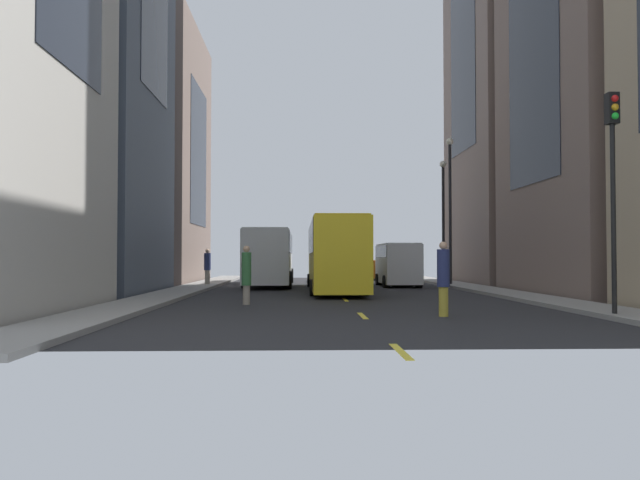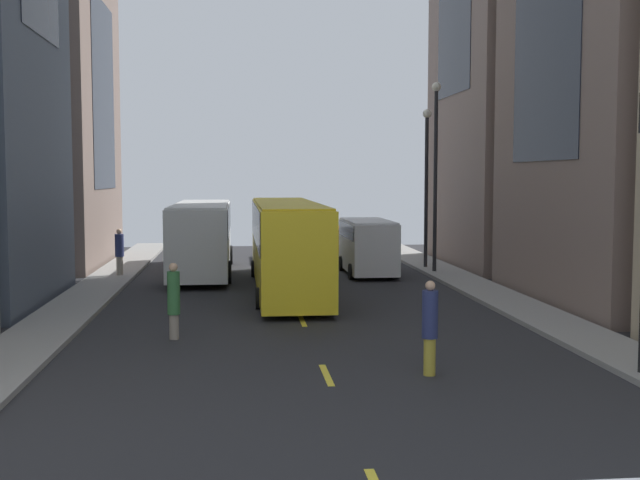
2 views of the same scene
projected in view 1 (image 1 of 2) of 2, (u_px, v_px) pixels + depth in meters
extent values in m
plane|color=#28282B|center=(336.00, 291.00, 32.43)|extent=(41.53, 41.53, 0.00)
cube|color=gray|center=(187.00, 289.00, 32.18)|extent=(2.05, 44.00, 0.15)
cube|color=gray|center=(481.00, 289.00, 32.68)|extent=(2.05, 44.00, 0.15)
cube|color=yellow|center=(401.00, 351.00, 11.45)|extent=(0.16, 2.00, 0.01)
cube|color=yellow|center=(363.00, 316.00, 18.44)|extent=(0.16, 2.00, 0.01)
cube|color=yellow|center=(345.00, 300.00, 25.44)|extent=(0.16, 2.00, 0.01)
cube|color=yellow|center=(336.00, 291.00, 32.43)|extent=(0.16, 2.00, 0.01)
cube|color=yellow|center=(329.00, 285.00, 39.42)|extent=(0.16, 2.00, 0.01)
cube|color=yellow|center=(325.00, 281.00, 46.42)|extent=(0.16, 2.00, 0.01)
cube|color=yellow|center=(322.00, 277.00, 53.41)|extent=(0.16, 2.00, 0.01)
cube|color=#7A665B|center=(150.00, 156.00, 43.06)|extent=(6.73, 11.93, 17.69)
cube|color=#1E232D|center=(150.00, 156.00, 43.06)|extent=(6.79, 6.56, 9.73)
cube|color=#7A665B|center=(613.00, 49.00, 28.94)|extent=(7.72, 11.09, 23.02)
cube|color=#1E232D|center=(613.00, 49.00, 28.94)|extent=(7.80, 6.10, 12.66)
cube|color=silver|center=(270.00, 257.00, 38.35)|extent=(2.55, 12.19, 3.00)
cube|color=black|center=(270.00, 243.00, 38.37)|extent=(2.60, 11.21, 1.20)
cube|color=beige|center=(270.00, 232.00, 38.39)|extent=(2.45, 11.70, 0.08)
cylinder|color=black|center=(255.00, 276.00, 42.05)|extent=(0.46, 1.00, 1.00)
cylinder|color=black|center=(290.00, 276.00, 42.12)|extent=(0.46, 1.00, 1.00)
cylinder|color=black|center=(246.00, 280.00, 34.50)|extent=(0.46, 1.00, 1.00)
cylinder|color=black|center=(288.00, 280.00, 34.57)|extent=(0.46, 1.00, 1.00)
cube|color=yellow|center=(334.00, 255.00, 32.38)|extent=(2.45, 14.30, 3.30)
cube|color=black|center=(334.00, 239.00, 32.41)|extent=(2.50, 13.15, 1.48)
cube|color=gold|center=(334.00, 223.00, 32.43)|extent=(2.35, 13.72, 0.08)
cylinder|color=black|center=(311.00, 280.00, 36.73)|extent=(0.44, 0.76, 0.76)
cylinder|color=black|center=(349.00, 280.00, 36.81)|extent=(0.44, 0.76, 0.76)
cylinder|color=black|center=(314.00, 288.00, 27.88)|extent=(0.44, 0.76, 0.76)
cylinder|color=black|center=(364.00, 288.00, 27.95)|extent=(0.44, 0.76, 0.76)
cube|color=white|center=(398.00, 264.00, 37.27)|extent=(2.05, 5.42, 2.30)
cube|color=black|center=(398.00, 252.00, 37.29)|extent=(2.09, 4.99, 0.69)
cube|color=silver|center=(398.00, 244.00, 37.31)|extent=(1.97, 5.20, 0.08)
cylinder|color=black|center=(379.00, 279.00, 38.89)|extent=(0.37, 0.72, 0.72)
cylinder|color=black|center=(409.00, 279.00, 38.95)|extent=(0.37, 0.72, 0.72)
cylinder|color=black|center=(386.00, 281.00, 35.54)|extent=(0.37, 0.72, 0.72)
cylinder|color=black|center=(419.00, 281.00, 35.60)|extent=(0.37, 0.72, 0.72)
cube|color=orange|center=(373.00, 269.00, 48.26)|extent=(1.85, 4.56, 1.27)
cube|color=black|center=(373.00, 265.00, 48.26)|extent=(1.89, 4.19, 0.53)
cube|color=#BE6115|center=(373.00, 261.00, 48.27)|extent=(1.78, 4.38, 0.08)
cylinder|color=black|center=(361.00, 275.00, 49.63)|extent=(0.33, 0.62, 0.62)
cylinder|color=black|center=(382.00, 275.00, 49.68)|extent=(0.33, 0.62, 0.62)
cylinder|color=black|center=(364.00, 276.00, 46.80)|extent=(0.33, 0.62, 0.62)
cylinder|color=black|center=(387.00, 276.00, 46.86)|extent=(0.33, 0.62, 0.62)
cube|color=black|center=(339.00, 269.00, 44.52)|extent=(1.85, 4.77, 1.41)
cube|color=black|center=(339.00, 264.00, 44.53)|extent=(1.88, 4.39, 0.59)
cube|color=black|center=(339.00, 259.00, 44.55)|extent=(1.77, 4.58, 0.08)
cylinder|color=black|center=(327.00, 277.00, 45.96)|extent=(0.33, 0.62, 0.62)
cylinder|color=black|center=(349.00, 277.00, 46.01)|extent=(0.33, 0.62, 0.62)
cylinder|color=black|center=(329.00, 278.00, 43.00)|extent=(0.33, 0.62, 0.62)
cylinder|color=black|center=(353.00, 278.00, 43.06)|extent=(0.33, 0.62, 0.62)
cylinder|color=gold|center=(443.00, 302.00, 18.29)|extent=(0.28, 0.28, 0.88)
cylinder|color=navy|center=(443.00, 268.00, 18.32)|extent=(0.37, 0.37, 1.11)
sphere|color=tan|center=(443.00, 245.00, 18.34)|extent=(0.23, 0.23, 0.23)
cylinder|color=gray|center=(246.00, 295.00, 22.85)|extent=(0.27, 0.27, 0.72)
cylinder|color=#336B38|center=(246.00, 269.00, 22.88)|extent=(0.36, 0.36, 1.22)
sphere|color=tan|center=(247.00, 249.00, 22.90)|extent=(0.25, 0.25, 0.25)
cylinder|color=gray|center=(207.00, 277.00, 36.74)|extent=(0.30, 0.30, 0.84)
cylinder|color=navy|center=(207.00, 262.00, 36.77)|extent=(0.40, 0.40, 1.02)
sphere|color=tan|center=(207.00, 251.00, 36.79)|extent=(0.25, 0.25, 0.25)
cylinder|color=black|center=(613.00, 218.00, 17.70)|extent=(0.14, 0.14, 5.44)
cube|color=black|center=(612.00, 109.00, 17.79)|extent=(0.32, 0.32, 0.90)
sphere|color=red|center=(615.00, 98.00, 17.62)|extent=(0.20, 0.20, 0.20)
sphere|color=orange|center=(615.00, 107.00, 17.61)|extent=(0.20, 0.20, 0.20)
sphere|color=green|center=(615.00, 116.00, 17.60)|extent=(0.20, 0.20, 0.20)
cylinder|color=black|center=(443.00, 225.00, 39.11)|extent=(0.18, 0.18, 7.35)
sphere|color=silver|center=(443.00, 164.00, 39.22)|extent=(0.44, 0.44, 0.44)
cylinder|color=black|center=(450.00, 214.00, 37.33)|extent=(0.18, 0.18, 8.45)
sphere|color=silver|center=(450.00, 142.00, 37.46)|extent=(0.44, 0.44, 0.44)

